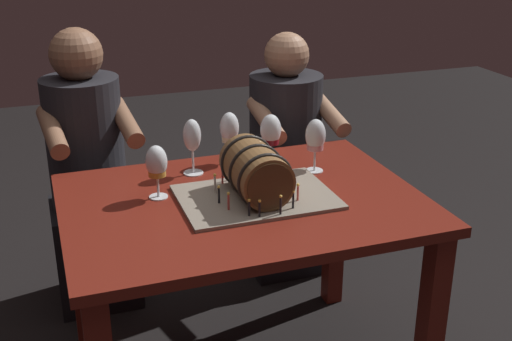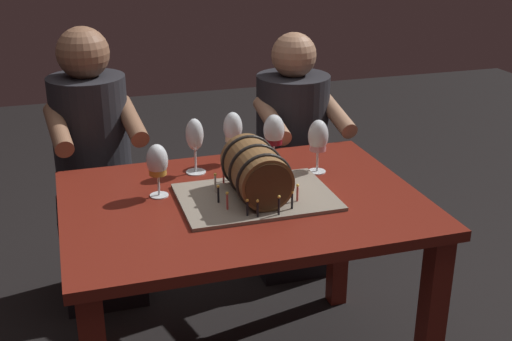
% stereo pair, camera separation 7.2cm
% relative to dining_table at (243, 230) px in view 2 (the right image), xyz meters
% --- Properties ---
extents(dining_table, '(1.17, 0.85, 0.72)m').
position_rel_dining_table_xyz_m(dining_table, '(0.00, 0.00, 0.00)').
color(dining_table, maroon).
rests_on(dining_table, ground).
extents(barrel_cake, '(0.50, 0.35, 0.19)m').
position_rel_dining_table_xyz_m(barrel_cake, '(0.04, -0.01, 0.20)').
color(barrel_cake, gray).
rests_on(barrel_cake, dining_table).
extents(wine_glass_red, '(0.08, 0.08, 0.19)m').
position_rel_dining_table_xyz_m(wine_glass_red, '(0.20, 0.28, 0.24)').
color(wine_glass_red, white).
rests_on(wine_glass_red, dining_table).
extents(wine_glass_rose, '(0.07, 0.07, 0.20)m').
position_rel_dining_table_xyz_m(wine_glass_rose, '(0.32, 0.15, 0.25)').
color(wine_glass_rose, white).
rests_on(wine_glass_rose, dining_table).
extents(wine_glass_white, '(0.07, 0.07, 0.20)m').
position_rel_dining_table_xyz_m(wine_glass_white, '(0.06, 0.33, 0.25)').
color(wine_glass_white, white).
rests_on(wine_glass_white, dining_table).
extents(wine_glass_empty, '(0.07, 0.07, 0.20)m').
position_rel_dining_table_xyz_m(wine_glass_empty, '(-0.10, 0.27, 0.26)').
color(wine_glass_empty, white).
rests_on(wine_glass_empty, dining_table).
extents(wine_glass_amber, '(0.07, 0.07, 0.18)m').
position_rel_dining_table_xyz_m(wine_glass_amber, '(-0.26, 0.10, 0.24)').
color(wine_glass_amber, white).
rests_on(wine_glass_amber, dining_table).
extents(person_seated_left, '(0.38, 0.48, 1.19)m').
position_rel_dining_table_xyz_m(person_seated_left, '(-0.44, 0.72, -0.07)').
color(person_seated_left, black).
rests_on(person_seated_left, ground).
extents(person_seated_right, '(0.37, 0.46, 1.12)m').
position_rel_dining_table_xyz_m(person_seated_right, '(0.44, 0.72, -0.09)').
color(person_seated_right, black).
rests_on(person_seated_right, ground).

